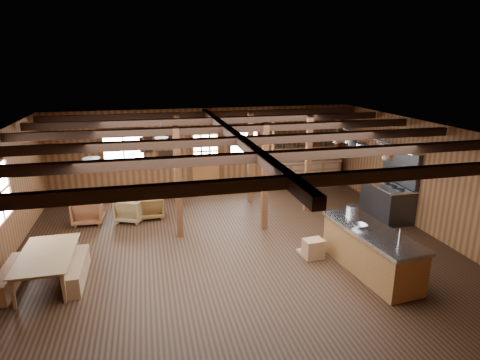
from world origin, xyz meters
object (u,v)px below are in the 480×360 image
Objects in this scene: commercial_range at (389,195)px; armchair_b at (151,206)px; kitchen_island at (371,250)px; armchair_c at (131,209)px; armchair_a at (88,210)px; dining_table at (50,268)px.

commercial_range reaches higher than armchair_b.
kitchen_island is 3.52× the size of armchair_c.
armchair_c is at bearing 11.58° from armchair_b.
armchair_b is (-4.39, 4.17, -0.15)m from kitchen_island.
commercial_range is at bearing -168.44° from armchair_c.
kitchen_island is 1.28× the size of commercial_range.
commercial_range is at bearing 172.29° from armchair_a.
kitchen_island reaches higher than armchair_c.
armchair_a reaches higher than armchair_b.
dining_table is (-6.41, 1.05, -0.16)m from kitchen_island.
kitchen_island is 3.42m from commercial_range.
armchair_b is at bearing -176.81° from armchair_a.
kitchen_island is 3.62× the size of armchair_b.
commercial_range is 2.75× the size of armchair_c.
armchair_c reaches higher than dining_table.
armchair_a is (-6.05, 4.15, -0.11)m from kitchen_island.
kitchen_island is 6.06m from armchair_b.
armchair_c is at bearing 134.75° from kitchen_island.
kitchen_island reaches higher than armchair_a.
commercial_range is 8.70m from dining_table.
armchair_c is (-7.07, 1.38, -0.31)m from commercial_range.
armchair_b is at bearing 130.62° from kitchen_island.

